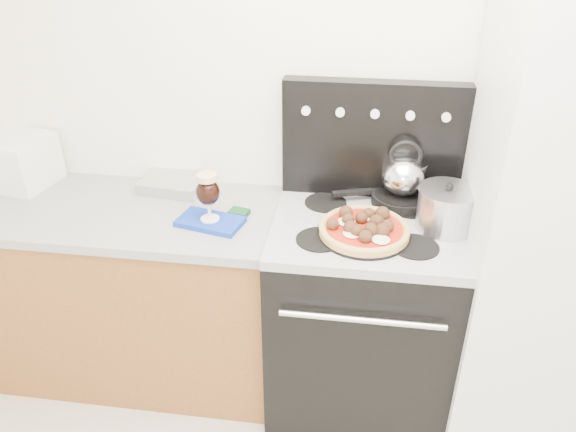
% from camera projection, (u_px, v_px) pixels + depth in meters
% --- Properties ---
extents(room_shell, '(3.52, 3.01, 2.52)m').
position_uv_depth(room_shell, '(337.00, 288.00, 1.34)').
color(room_shell, '#B8B2A3').
rests_on(room_shell, ground).
extents(base_cabinet, '(1.45, 0.60, 0.86)m').
position_uv_depth(base_cabinet, '(125.00, 294.00, 2.65)').
color(base_cabinet, brown).
rests_on(base_cabinet, ground).
extents(countertop, '(1.48, 0.63, 0.04)m').
position_uv_depth(countertop, '(110.00, 211.00, 2.42)').
color(countertop, '#98989B').
rests_on(countertop, base_cabinet).
extents(stove_body, '(0.76, 0.65, 0.88)m').
position_uv_depth(stove_body, '(360.00, 317.00, 2.49)').
color(stove_body, black).
rests_on(stove_body, ground).
extents(cooktop, '(0.76, 0.65, 0.04)m').
position_uv_depth(cooktop, '(367.00, 228.00, 2.26)').
color(cooktop, '#ADADB2').
rests_on(cooktop, stove_body).
extents(backguard, '(0.76, 0.08, 0.50)m').
position_uv_depth(backguard, '(373.00, 140.00, 2.36)').
color(backguard, black).
rests_on(backguard, cooktop).
extents(fridge, '(0.64, 0.68, 1.90)m').
position_uv_depth(fridge, '(553.00, 233.00, 2.13)').
color(fridge, silver).
rests_on(fridge, ground).
extents(toaster_oven, '(0.40, 0.32, 0.23)m').
position_uv_depth(toaster_oven, '(11.00, 160.00, 2.56)').
color(toaster_oven, white).
rests_on(toaster_oven, countertop).
extents(foil_sheet, '(0.29, 0.23, 0.05)m').
position_uv_depth(foil_sheet, '(173.00, 184.00, 2.54)').
color(foil_sheet, silver).
rests_on(foil_sheet, countertop).
extents(oven_mitt, '(0.29, 0.20, 0.02)m').
position_uv_depth(oven_mitt, '(210.00, 222.00, 2.28)').
color(oven_mitt, '#1634B1').
rests_on(oven_mitt, countertop).
extents(beer_glass, '(0.10, 0.10, 0.21)m').
position_uv_depth(beer_glass, '(208.00, 197.00, 2.22)').
color(beer_glass, black).
rests_on(beer_glass, oven_mitt).
extents(pizza_pan, '(0.43, 0.43, 0.01)m').
position_uv_depth(pizza_pan, '(364.00, 234.00, 2.17)').
color(pizza_pan, black).
rests_on(pizza_pan, cooktop).
extents(pizza, '(0.44, 0.44, 0.05)m').
position_uv_depth(pizza, '(364.00, 228.00, 2.15)').
color(pizza, '#EBA971').
rests_on(pizza, pizza_pan).
extents(skillet, '(0.31, 0.31, 0.04)m').
position_uv_depth(skillet, '(401.00, 199.00, 2.39)').
color(skillet, black).
rests_on(skillet, cooktop).
extents(tea_kettle, '(0.21, 0.21, 0.20)m').
position_uv_depth(tea_kettle, '(404.00, 172.00, 2.32)').
color(tea_kettle, white).
rests_on(tea_kettle, skillet).
extents(stock_pot, '(0.24, 0.24, 0.16)m').
position_uv_depth(stock_pot, '(446.00, 210.00, 2.18)').
color(stock_pot, silver).
rests_on(stock_pot, cooktop).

